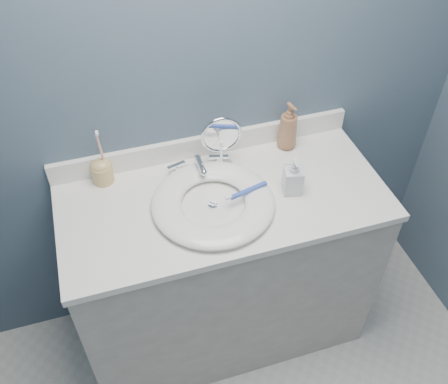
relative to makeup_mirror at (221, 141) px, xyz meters
name	(u,v)px	position (x,y,z in m)	size (l,w,h in m)	color
back_wall	(201,84)	(-0.04, 0.10, 0.19)	(2.20, 0.02, 2.40)	#46586A
vanity_cabinet	(224,271)	(-0.04, -0.17, -0.58)	(1.20, 0.55, 0.85)	beige
countertop	(224,200)	(-0.04, -0.17, -0.14)	(1.22, 0.57, 0.03)	white
backsplash	(204,145)	(-0.04, 0.09, -0.08)	(1.22, 0.02, 0.09)	white
basin	(213,202)	(-0.09, -0.20, -0.11)	(0.45, 0.45, 0.04)	white
drain	(213,205)	(-0.09, -0.20, -0.12)	(0.04, 0.04, 0.01)	silver
faucet	(199,166)	(-0.09, 0.00, -0.10)	(0.25, 0.13, 0.07)	silver
makeup_mirror	(221,141)	(0.00, 0.00, 0.00)	(0.16, 0.09, 0.24)	silver
soap_bottle_amber	(288,126)	(0.29, 0.04, -0.03)	(0.08, 0.08, 0.21)	#906141
soap_bottle_clear	(293,175)	(0.21, -0.21, -0.05)	(0.07, 0.07, 0.15)	silver
toothbrush_holder	(102,170)	(-0.45, 0.05, -0.08)	(0.08, 0.08, 0.23)	tan
toothbrush_lying	(247,191)	(0.03, -0.21, -0.08)	(0.17, 0.06, 0.02)	#3251B4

